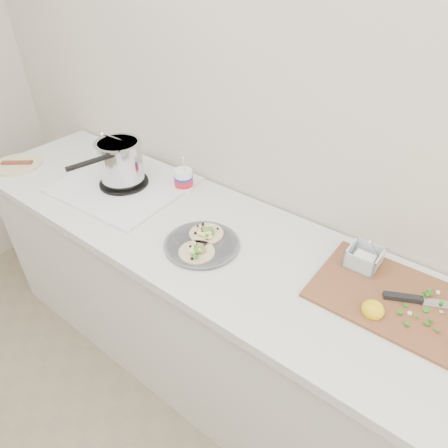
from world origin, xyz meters
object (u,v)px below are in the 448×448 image
Objects in this scene: cutboard at (392,291)px; bacon_plate at (17,164)px; taco_plate at (202,242)px; tub at (184,178)px; stove at (122,170)px.

cutboard reaches higher than bacon_plate.
bacon_plate is (-1.18, -0.09, -0.01)m from taco_plate.
tub is 1.00m from cutboard.
bacon_plate is (-1.84, -0.27, -0.01)m from cutboard.
cutboard is 1.86m from bacon_plate.
taco_plate is 1.47× the size of tub.
cutboard is at bearing -4.44° from tub.
stove is at bearing -177.46° from cutboard.
stove reaches higher than cutboard.
taco_plate is 1.18m from bacon_plate.
stove is at bearing 168.71° from taco_plate.
stove is 1.24m from cutboard.
stove is at bearing 18.57° from bacon_plate.
taco_plate is (0.58, -0.12, -0.07)m from stove.
bacon_plate is at bearing -157.40° from tub.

